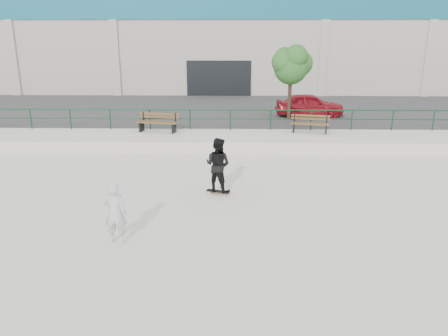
{
  "coord_description": "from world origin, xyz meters",
  "views": [
    {
      "loc": [
        1.16,
        -10.61,
        4.96
      ],
      "look_at": [
        0.88,
        2.0,
        1.16
      ],
      "focal_mm": 35.0,
      "sensor_mm": 36.0,
      "label": 1
    }
  ],
  "objects_px": {
    "red_car": "(310,105)",
    "skateboard": "(218,192)",
    "standing_skater": "(218,165)",
    "seated_skater": "(115,213)",
    "bench_left": "(158,123)",
    "tree": "(292,64)",
    "bench_right": "(310,124)"
  },
  "relations": [
    {
      "from": "standing_skater",
      "to": "red_car",
      "type": "bearing_deg",
      "value": -86.53
    },
    {
      "from": "bench_left",
      "to": "skateboard",
      "type": "bearing_deg",
      "value": -55.66
    },
    {
      "from": "bench_right",
      "to": "tree",
      "type": "distance_m",
      "value": 4.34
    },
    {
      "from": "tree",
      "to": "seated_skater",
      "type": "xyz_separation_m",
      "value": [
        -6.04,
        -14.34,
        -2.77
      ]
    },
    {
      "from": "tree",
      "to": "skateboard",
      "type": "xyz_separation_m",
      "value": [
        -3.62,
        -10.76,
        -3.49
      ]
    },
    {
      "from": "bench_right",
      "to": "tree",
      "type": "relative_size",
      "value": 0.47
    },
    {
      "from": "bench_left",
      "to": "tree",
      "type": "relative_size",
      "value": 0.51
    },
    {
      "from": "red_car",
      "to": "skateboard",
      "type": "relative_size",
      "value": 4.87
    },
    {
      "from": "bench_right",
      "to": "standing_skater",
      "type": "bearing_deg",
      "value": -108.07
    },
    {
      "from": "red_car",
      "to": "bench_left",
      "type": "bearing_deg",
      "value": 118.63
    },
    {
      "from": "bench_left",
      "to": "red_car",
      "type": "relative_size",
      "value": 0.53
    },
    {
      "from": "bench_left",
      "to": "seated_skater",
      "type": "relative_size",
      "value": 1.31
    },
    {
      "from": "bench_left",
      "to": "skateboard",
      "type": "xyz_separation_m",
      "value": [
        3.18,
        -7.37,
        -0.88
      ]
    },
    {
      "from": "red_car",
      "to": "skateboard",
      "type": "xyz_separation_m",
      "value": [
        -4.92,
        -11.93,
        -1.09
      ]
    },
    {
      "from": "standing_skater",
      "to": "seated_skater",
      "type": "height_order",
      "value": "standing_skater"
    },
    {
      "from": "bench_right",
      "to": "skateboard",
      "type": "bearing_deg",
      "value": -108.07
    },
    {
      "from": "tree",
      "to": "standing_skater",
      "type": "xyz_separation_m",
      "value": [
        -3.62,
        -10.76,
        -2.57
      ]
    },
    {
      "from": "seated_skater",
      "to": "tree",
      "type": "bearing_deg",
      "value": -109.79
    },
    {
      "from": "skateboard",
      "to": "red_car",
      "type": "bearing_deg",
      "value": 86.14
    },
    {
      "from": "bench_left",
      "to": "standing_skater",
      "type": "bearing_deg",
      "value": -55.66
    },
    {
      "from": "bench_left",
      "to": "tree",
      "type": "bearing_deg",
      "value": 37.54
    },
    {
      "from": "bench_left",
      "to": "tree",
      "type": "xyz_separation_m",
      "value": [
        6.8,
        3.39,
        2.61
      ]
    },
    {
      "from": "bench_right",
      "to": "seated_skater",
      "type": "relative_size",
      "value": 1.21
    },
    {
      "from": "tree",
      "to": "seated_skater",
      "type": "relative_size",
      "value": 2.58
    },
    {
      "from": "tree",
      "to": "seated_skater",
      "type": "height_order",
      "value": "tree"
    },
    {
      "from": "seated_skater",
      "to": "red_car",
      "type": "bearing_deg",
      "value": -112.27
    },
    {
      "from": "skateboard",
      "to": "seated_skater",
      "type": "height_order",
      "value": "seated_skater"
    },
    {
      "from": "bench_left",
      "to": "bench_right",
      "type": "bearing_deg",
      "value": 10.98
    },
    {
      "from": "standing_skater",
      "to": "seated_skater",
      "type": "xyz_separation_m",
      "value": [
        -2.41,
        -3.58,
        -0.2
      ]
    },
    {
      "from": "bench_left",
      "to": "bench_right",
      "type": "height_order",
      "value": "bench_left"
    },
    {
      "from": "skateboard",
      "to": "seated_skater",
      "type": "relative_size",
      "value": 0.51
    },
    {
      "from": "tree",
      "to": "red_car",
      "type": "xyz_separation_m",
      "value": [
        1.3,
        1.17,
        -2.4
      ]
    }
  ]
}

